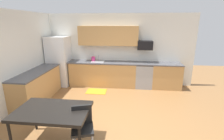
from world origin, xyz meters
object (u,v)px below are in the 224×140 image
Objects in this scene: microwave at (145,45)px; chair_near_table at (82,125)px; dining_table at (53,112)px; oven_range at (144,75)px; refrigerator at (59,61)px; kettle at (93,59)px.

chair_near_table is (-1.39, -3.47, -1.07)m from microwave.
microwave reaches higher than dining_table.
oven_range is at bearing -90.00° from microwave.
microwave reaches higher than oven_range.
dining_table is (-1.98, -3.42, -0.88)m from microwave.
refrigerator is 9.35× the size of kettle.
oven_range is 3.65m from chair_near_table.
oven_range is 3.87m from dining_table.
refrigerator is 2.06× the size of oven_range.
dining_table is 0.62m from chair_near_table.
oven_range is 1.69× the size of microwave.
refrigerator reaches higher than dining_table.
kettle is (-0.53, 3.42, 0.52)m from chair_near_table.
kettle reaches higher than oven_range.
kettle is at bearing 5.65° from refrigerator.
refrigerator is 3.48m from dining_table.
chair_near_table is (1.84, -3.29, -0.43)m from refrigerator.
kettle is (-1.92, 0.05, 0.56)m from oven_range.
oven_range is 1.07× the size of chair_near_table.
oven_range reaches higher than dining_table.
microwave is 0.39× the size of dining_table.
dining_table is 3.39m from kettle.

